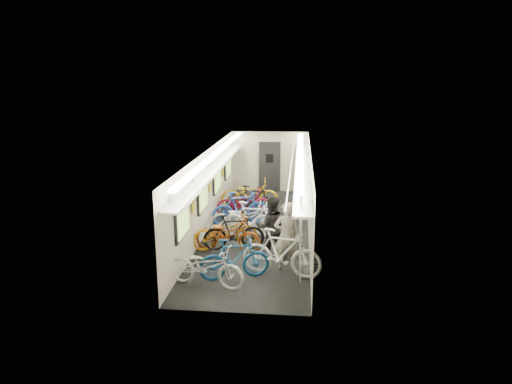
% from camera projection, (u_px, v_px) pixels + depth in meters
% --- Properties ---
extents(train_car_shell, '(10.00, 10.00, 10.00)m').
position_uv_depth(train_car_shell, '(249.00, 171.00, 14.02)').
color(train_car_shell, black).
rests_on(train_car_shell, ground).
extents(bicycle_0, '(1.85, 1.00, 0.92)m').
position_uv_depth(bicycle_0, '(206.00, 266.00, 9.89)').
color(bicycle_0, silver).
rests_on(bicycle_0, ground).
extents(bicycle_1, '(1.68, 0.95, 0.97)m').
position_uv_depth(bicycle_1, '(234.00, 259.00, 10.25)').
color(bicycle_1, navy).
rests_on(bicycle_1, ground).
extents(bicycle_2, '(1.83, 0.85, 0.93)m').
position_uv_depth(bicycle_2, '(228.00, 235.00, 11.89)').
color(bicycle_2, '#89350F').
rests_on(bicycle_2, ground).
extents(bicycle_3, '(1.69, 0.81, 0.98)m').
position_uv_depth(bicycle_3, '(234.00, 232.00, 12.02)').
color(bicycle_3, black).
rests_on(bicycle_3, ground).
extents(bicycle_4, '(1.88, 1.29, 0.94)m').
position_uv_depth(bicycle_4, '(225.00, 232.00, 12.12)').
color(bicycle_4, orange).
rests_on(bicycle_4, ground).
extents(bicycle_5, '(1.82, 0.68, 1.07)m').
position_uv_depth(bicycle_5, '(252.00, 220.00, 12.91)').
color(bicycle_5, white).
rests_on(bicycle_5, ground).
extents(bicycle_6, '(1.91, 0.67, 1.00)m').
position_uv_depth(bicycle_6, '(242.00, 219.00, 13.13)').
color(bicycle_6, silver).
rests_on(bicycle_6, ground).
extents(bicycle_7, '(1.87, 1.16, 1.09)m').
position_uv_depth(bicycle_7, '(240.00, 208.00, 14.05)').
color(bicycle_7, '#1A42A1').
rests_on(bicycle_7, ground).
extents(bicycle_8, '(1.91, 1.02, 0.95)m').
position_uv_depth(bicycle_8, '(244.00, 203.00, 14.94)').
color(bicycle_8, maroon).
rests_on(bicycle_8, ground).
extents(bicycle_9, '(1.67, 0.59, 0.98)m').
position_uv_depth(bicycle_9, '(253.00, 200.00, 15.18)').
color(bicycle_9, black).
rests_on(bicycle_9, ground).
extents(bicycle_10, '(2.04, 0.83, 1.05)m').
position_uv_depth(bicycle_10, '(250.00, 194.00, 15.88)').
color(bicycle_10, gold).
rests_on(bicycle_10, ground).
extents(bicycle_11, '(1.94, 0.91, 1.13)m').
position_uv_depth(bicycle_11, '(282.00, 253.00, 10.39)').
color(bicycle_11, white).
rests_on(bicycle_11, ground).
extents(passenger_near, '(0.68, 0.52, 1.66)m').
position_uv_depth(passenger_near, '(287.00, 236.00, 10.74)').
color(passenger_near, gray).
rests_on(passenger_near, ground).
extents(passenger_mid, '(0.83, 0.67, 1.60)m').
position_uv_depth(passenger_mid, '(271.00, 227.00, 11.42)').
color(passenger_mid, black).
rests_on(passenger_mid, ground).
extents(backpack, '(0.28, 0.19, 0.38)m').
position_uv_depth(backpack, '(293.00, 211.00, 11.18)').
color(backpack, red).
rests_on(backpack, passenger_near).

